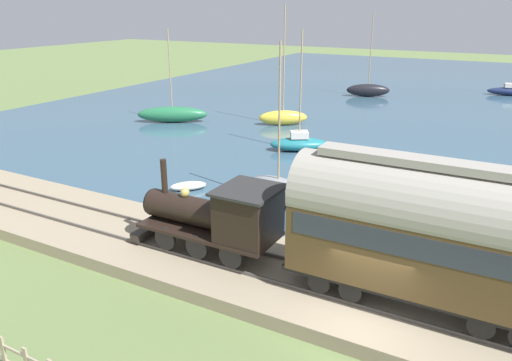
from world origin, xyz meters
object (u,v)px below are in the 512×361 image
Objects in this scene: sailboat_green at (172,114)px; sailboat_navy at (511,91)px; sailboat_black at (368,90)px; steam_locomotive at (221,215)px; rowboat_mid_harbor at (376,176)px; sailboat_yellow at (283,117)px; rowboat_near_shore at (188,186)px; sailboat_gray at (278,190)px; passenger_coach at (426,229)px; sailboat_teal at (299,143)px.

sailboat_navy is at bearing -70.65° from sailboat_green.
sailboat_black reaches higher than sailboat_green.
steam_locomotive reaches higher than rowboat_mid_harbor.
sailboat_yellow is at bearing 149.39° from sailboat_black.
sailboat_green is (-28.51, 24.40, 0.18)m from sailboat_navy.
rowboat_mid_harbor is at bearing 174.61° from sailboat_black.
rowboat_mid_harbor is (-34.73, 5.03, -0.28)m from sailboat_navy.
sailboat_green is 2.47× the size of rowboat_mid_harbor.
rowboat_near_shore is at bearing 153.59° from rowboat_mid_harbor.
sailboat_yellow is (-16.68, 2.15, -0.03)m from sailboat_black.
sailboat_black is at bearing 25.05° from sailboat_gray.
steam_locomotive is 0.70× the size of passenger_coach.
sailboat_gray is 0.99× the size of sailboat_teal.
sailboat_black is 1.10× the size of sailboat_teal.
rowboat_near_shore is (-6.53, 8.45, -0.00)m from rowboat_mid_harbor.
sailboat_gray is 1.03× the size of sailboat_green.
sailboat_black is 33.04m from rowboat_near_shore.
sailboat_yellow is at bearing -97.48° from sailboat_green.
sailboat_green is at bearing 79.12° from sailboat_yellow.
passenger_coach is 4.29× the size of rowboat_near_shore.
sailboat_black reaches higher than sailboat_teal.
steam_locomotive is 0.77× the size of sailboat_green.
sailboat_green is (18.95, 24.27, -2.54)m from passenger_coach.
sailboat_black reaches higher than rowboat_near_shore.
sailboat_gray is (6.95, 8.29, -2.56)m from passenger_coach.
sailboat_teal reaches higher than steam_locomotive.
steam_locomotive is 13.09m from rowboat_mid_harbor.
sailboat_navy is (40.52, -8.42, -0.17)m from sailboat_gray.
sailboat_black is 2.82× the size of rowboat_mid_harbor.
sailboat_navy is 43.41m from rowboat_near_shore.
passenger_coach is 1.07× the size of sailboat_gray.
sailboat_gray is 41.39m from sailboat_navy.
sailboat_yellow is 7.76m from sailboat_teal.
rowboat_near_shore is at bearing 147.20° from sailboat_navy.
steam_locomotive is at bearing 163.75° from sailboat_teal.
sailboat_gray is at bearing 8.79° from steam_locomotive.
sailboat_gray is 19.99m from sailboat_green.
sailboat_teal is (-6.43, -4.34, -0.12)m from sailboat_yellow.
sailboat_teal is at bearing 14.07° from steam_locomotive.
sailboat_teal is at bearing -132.30° from sailboat_green.
rowboat_near_shore is at bearing -169.49° from sailboat_green.
rowboat_near_shore is at bearing 156.91° from sailboat_black.
sailboat_gray is at bearing 153.55° from sailboat_navy.
sailboat_navy is 33.34m from sailboat_teal.
sailboat_teal reaches higher than rowboat_near_shore.
steam_locomotive is 0.74× the size of sailboat_teal.
rowboat_mid_harbor is at bearing -148.43° from sailboat_teal.
sailboat_gray is 4.03× the size of rowboat_near_shore.
steam_locomotive is 24.12m from sailboat_yellow.
sailboat_gray reaches higher than sailboat_green.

